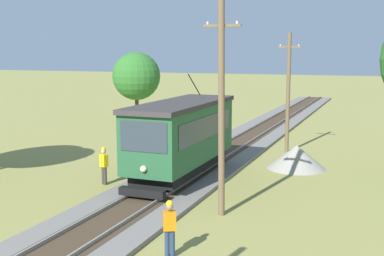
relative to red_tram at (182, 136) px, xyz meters
The scene contains 7 objects.
red_tram is the anchor object (origin of this frame).
utility_pole_near_tram 5.86m from the red_tram, 51.98° to the right, with size 1.40×0.48×8.05m.
utility_pole_mid 9.34m from the red_tram, 68.28° to the left, with size 1.40×0.30×7.33m.
gravel_pile 6.70m from the red_tram, 43.66° to the left, with size 3.10×3.10×1.27m, color gray.
track_worker 9.20m from the red_tram, 69.53° to the right, with size 0.45×0.38×1.78m.
second_worker 3.91m from the red_tram, 145.80° to the right, with size 0.44×0.37×1.78m.
tree_left_near 18.82m from the red_tram, 124.60° to the left, with size 4.01×4.01×6.17m.
Camera 1 is at (9.05, -7.66, 6.13)m, focal length 46.22 mm.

